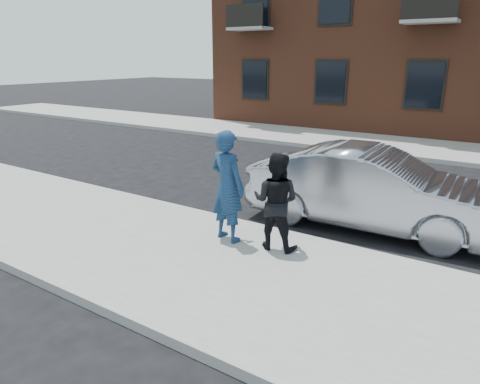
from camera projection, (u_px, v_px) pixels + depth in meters
The scene contains 8 objects.
ground at pixel (239, 271), 6.74m from camera, with size 100.00×100.00×0.00m, color black.
near_sidewalk at pixel (231, 273), 6.52m from camera, with size 50.00×3.50×0.15m, color gray.
near_curb at pixel (285, 234), 7.96m from camera, with size 50.00×0.10×0.15m, color #999691.
far_sidewalk at pixel (405, 147), 15.74m from camera, with size 50.00×3.50×0.15m, color gray.
far_curb at pixel (393, 156), 14.29m from camera, with size 50.00×0.10×0.15m, color #999691.
silver_sedan at pixel (372, 189), 8.29m from camera, with size 1.66×4.76×1.57m, color #999BA3.
man_hoodie at pixel (227, 186), 7.29m from camera, with size 0.79×0.60×1.94m.
man_peacoat at pixel (276, 201), 7.01m from camera, with size 0.88×0.73×1.63m.
Camera 1 is at (3.28, -5.08, 3.23)m, focal length 32.00 mm.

